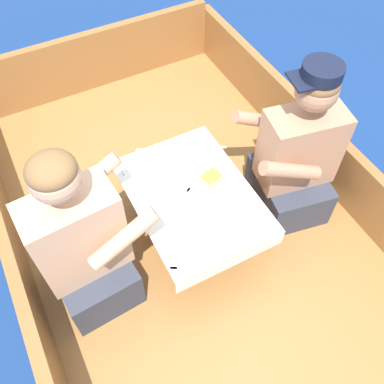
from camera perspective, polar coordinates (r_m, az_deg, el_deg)
ground_plane at (r=2.84m, az=-1.13°, el=-7.04°), size 60.00×60.00×0.00m
boat_deck at (r=2.70m, az=-1.19°, el=-5.27°), size 1.91×2.85×0.33m
gunwale_port at (r=2.35m, az=-22.19°, el=-9.21°), size 0.06×2.85×0.38m
gunwale_starboard at (r=2.79m, az=15.99°, el=6.40°), size 0.06×2.85×0.38m
bow_coaming at (r=3.35m, az=-12.71°, el=16.89°), size 1.79×0.06×0.44m
cockpit_table at (r=2.23m, az=0.00°, el=-0.90°), size 0.59×0.82×0.37m
person_port at (r=2.05m, az=-14.31°, el=-6.96°), size 0.54×0.47×1.01m
person_starboard at (r=2.37m, az=13.70°, el=4.37°), size 0.57×0.52×1.00m
plate_sandwich at (r=2.25m, az=2.55°, el=1.43°), size 0.20×0.20×0.01m
plate_bread at (r=2.06m, az=-1.98°, el=-5.68°), size 0.16×0.16×0.01m
sandwich at (r=2.23m, az=2.58°, el=1.87°), size 0.13×0.11×0.05m
bowl_port_near at (r=2.30m, az=-6.57°, el=3.23°), size 0.12×0.12×0.04m
bowl_starboard_near at (r=2.19m, az=-5.03°, el=-0.10°), size 0.15×0.15×0.04m
bowl_center_far at (r=2.15m, az=5.39°, el=-1.53°), size 0.14×0.14×0.04m
coffee_cup_port at (r=2.10m, az=9.36°, el=-3.87°), size 0.09×0.06×0.06m
coffee_cup_starboard at (r=2.34m, az=-3.21°, el=5.05°), size 0.09×0.06×0.05m
coffee_cup_center at (r=2.00m, az=2.14°, el=-6.88°), size 0.10×0.07×0.07m
utensil_spoon_starboard at (r=2.10m, az=2.73°, el=-4.04°), size 0.09×0.16×0.01m
utensil_fork_port at (r=1.97m, az=-1.00°, el=-10.17°), size 0.16×0.10×0.00m
utensil_fork_starboard at (r=2.19m, az=-1.19°, el=-0.67°), size 0.16×0.10×0.00m
utensil_knife_port at (r=2.36m, az=-9.70°, el=3.70°), size 0.02×0.17×0.00m
utensil_spoon_center at (r=2.42m, az=1.92°, el=6.31°), size 0.14×0.11×0.01m
utensil_spoon_port at (r=2.39m, az=-6.39°, el=5.08°), size 0.08×0.16×0.01m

